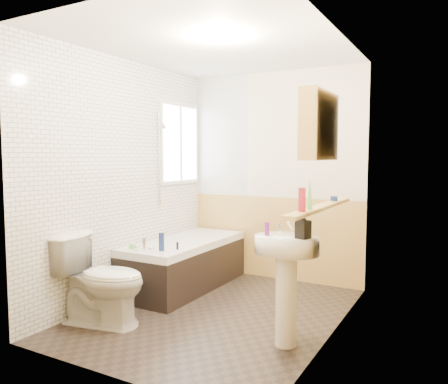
{
  "coord_description": "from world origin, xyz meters",
  "views": [
    {
      "loc": [
        2.04,
        -3.52,
        1.49
      ],
      "look_at": [
        0.0,
        0.15,
        1.15
      ],
      "focal_mm": 35.0,
      "sensor_mm": 36.0,
      "label": 1
    }
  ],
  "objects_px": {
    "pine_shelf": "(321,207)",
    "medicine_cabinet": "(319,126)",
    "sink": "(286,268)",
    "bathtub": "(185,262)",
    "toilet": "(101,280)"
  },
  "relations": [
    {
      "from": "bathtub",
      "to": "toilet",
      "type": "height_order",
      "value": "toilet"
    },
    {
      "from": "pine_shelf",
      "to": "medicine_cabinet",
      "type": "xyz_separation_m",
      "value": [
        -0.03,
        -0.01,
        0.64
      ]
    },
    {
      "from": "bathtub",
      "to": "medicine_cabinet",
      "type": "xyz_separation_m",
      "value": [
        1.74,
        -0.67,
        1.45
      ]
    },
    {
      "from": "medicine_cabinet",
      "to": "toilet",
      "type": "bearing_deg",
      "value": -161.36
    },
    {
      "from": "pine_shelf",
      "to": "medicine_cabinet",
      "type": "height_order",
      "value": "medicine_cabinet"
    },
    {
      "from": "sink",
      "to": "pine_shelf",
      "type": "relative_size",
      "value": 0.66
    },
    {
      "from": "pine_shelf",
      "to": "medicine_cabinet",
      "type": "bearing_deg",
      "value": -157.79
    },
    {
      "from": "bathtub",
      "to": "sink",
      "type": "relative_size",
      "value": 1.64
    },
    {
      "from": "bathtub",
      "to": "medicine_cabinet",
      "type": "distance_m",
      "value": 2.36
    },
    {
      "from": "bathtub",
      "to": "toilet",
      "type": "relative_size",
      "value": 1.98
    },
    {
      "from": "sink",
      "to": "medicine_cabinet",
      "type": "relative_size",
      "value": 1.65
    },
    {
      "from": "toilet",
      "to": "bathtub",
      "type": "bearing_deg",
      "value": -12.36
    },
    {
      "from": "sink",
      "to": "medicine_cabinet",
      "type": "distance_m",
      "value": 1.14
    },
    {
      "from": "sink",
      "to": "pine_shelf",
      "type": "height_order",
      "value": "pine_shelf"
    },
    {
      "from": "medicine_cabinet",
      "to": "sink",
      "type": "bearing_deg",
      "value": -127.59
    }
  ]
}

